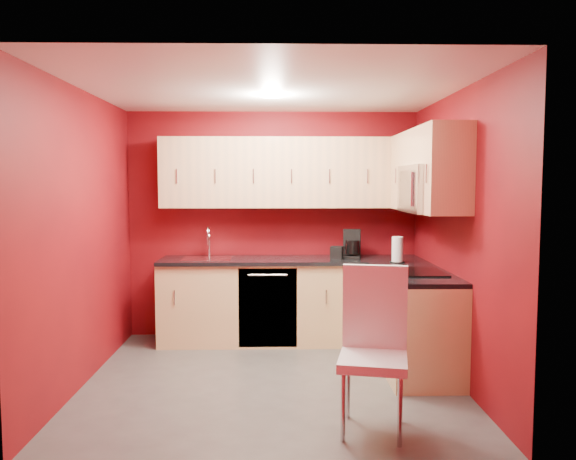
{
  "coord_description": "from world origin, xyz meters",
  "views": [
    {
      "loc": [
        0.04,
        -4.77,
        1.7
      ],
      "look_at": [
        0.15,
        0.55,
        1.27
      ],
      "focal_mm": 35.0,
      "sensor_mm": 36.0,
      "label": 1
    }
  ],
  "objects_px": {
    "sink": "(207,255)",
    "dining_chair": "(373,351)",
    "paper_towel": "(397,250)",
    "coffee_maker": "(352,244)",
    "napkin_holder": "(337,253)",
    "microwave": "(429,189)"
  },
  "relations": [
    {
      "from": "microwave",
      "to": "coffee_maker",
      "type": "height_order",
      "value": "microwave"
    },
    {
      "from": "sink",
      "to": "napkin_holder",
      "type": "relative_size",
      "value": 3.87
    },
    {
      "from": "coffee_maker",
      "to": "paper_towel",
      "type": "bearing_deg",
      "value": -28.29
    },
    {
      "from": "napkin_holder",
      "to": "paper_towel",
      "type": "relative_size",
      "value": 0.51
    },
    {
      "from": "microwave",
      "to": "dining_chair",
      "type": "height_order",
      "value": "microwave"
    },
    {
      "from": "microwave",
      "to": "paper_towel",
      "type": "xyz_separation_m",
      "value": [
        -0.13,
        0.65,
        -0.62
      ]
    },
    {
      "from": "paper_towel",
      "to": "dining_chair",
      "type": "relative_size",
      "value": 0.23
    },
    {
      "from": "paper_towel",
      "to": "dining_chair",
      "type": "xyz_separation_m",
      "value": [
        -0.57,
        -1.89,
        -0.48
      ]
    },
    {
      "from": "microwave",
      "to": "coffee_maker",
      "type": "distance_m",
      "value": 1.28
    },
    {
      "from": "coffee_maker",
      "to": "paper_towel",
      "type": "height_order",
      "value": "coffee_maker"
    },
    {
      "from": "microwave",
      "to": "napkin_holder",
      "type": "bearing_deg",
      "value": 127.61
    },
    {
      "from": "microwave",
      "to": "dining_chair",
      "type": "relative_size",
      "value": 0.67
    },
    {
      "from": "sink",
      "to": "coffee_maker",
      "type": "distance_m",
      "value": 1.55
    },
    {
      "from": "microwave",
      "to": "coffee_maker",
      "type": "bearing_deg",
      "value": 118.89
    },
    {
      "from": "sink",
      "to": "dining_chair",
      "type": "bearing_deg",
      "value": -57.98
    },
    {
      "from": "sink",
      "to": "paper_towel",
      "type": "bearing_deg",
      "value": -10.18
    },
    {
      "from": "sink",
      "to": "paper_towel",
      "type": "height_order",
      "value": "sink"
    },
    {
      "from": "sink",
      "to": "dining_chair",
      "type": "height_order",
      "value": "sink"
    },
    {
      "from": "coffee_maker",
      "to": "paper_towel",
      "type": "distance_m",
      "value": 0.54
    },
    {
      "from": "coffee_maker",
      "to": "napkin_holder",
      "type": "bearing_deg",
      "value": -147.76
    },
    {
      "from": "paper_towel",
      "to": "microwave",
      "type": "bearing_deg",
      "value": -78.89
    },
    {
      "from": "dining_chair",
      "to": "sink",
      "type": "bearing_deg",
      "value": 134.18
    }
  ]
}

